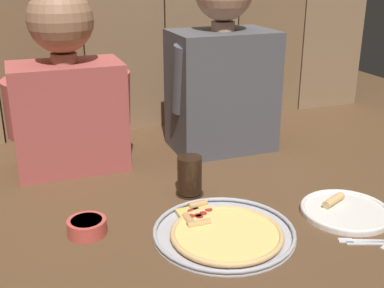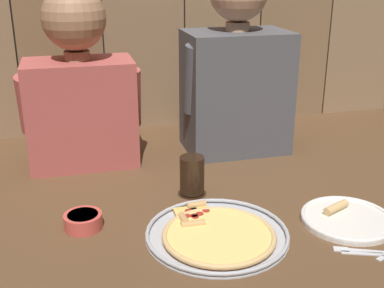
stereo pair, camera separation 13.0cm
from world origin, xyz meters
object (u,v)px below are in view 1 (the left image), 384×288
object	(u,v)px
pizza_tray	(224,232)
dinner_plate	(345,211)
diner_left	(66,84)
diner_right	(222,65)
drinking_glass	(190,176)
dipping_bowl	(87,226)

from	to	relation	value
pizza_tray	dinner_plate	bearing A→B (deg)	-1.94
diner_left	diner_right	distance (m)	0.53
drinking_glass	dipping_bowl	size ratio (longest dim) A/B	1.18
dinner_plate	diner_right	bearing A→B (deg)	100.61
pizza_tray	dipping_bowl	distance (m)	0.34
dipping_bowl	dinner_plate	bearing A→B (deg)	-11.78
pizza_tray	diner_left	bearing A→B (deg)	116.72
drinking_glass	dipping_bowl	bearing A→B (deg)	-159.09
drinking_glass	diner_left	distance (m)	0.49
dinner_plate	drinking_glass	world-z (taller)	drinking_glass
pizza_tray	drinking_glass	distance (m)	0.25
dipping_bowl	diner_left	distance (m)	0.52
pizza_tray	diner_left	world-z (taller)	diner_left
diner_left	diner_right	bearing A→B (deg)	-0.06
drinking_glass	pizza_tray	bearing A→B (deg)	-90.23
pizza_tray	diner_right	size ratio (longest dim) A/B	0.55
diner_right	diner_left	bearing A→B (deg)	179.94
dipping_bowl	drinking_glass	bearing A→B (deg)	20.91
dipping_bowl	diner_right	bearing A→B (deg)	38.68
pizza_tray	dipping_bowl	world-z (taller)	dipping_bowl
dinner_plate	dipping_bowl	size ratio (longest dim) A/B	2.46
dipping_bowl	diner_right	size ratio (longest dim) A/B	0.15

